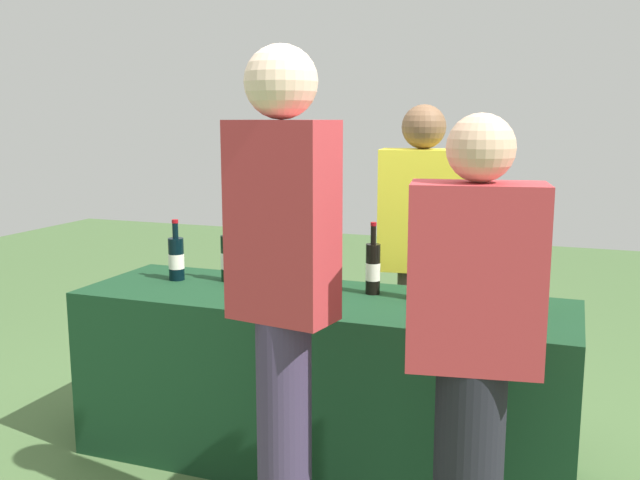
{
  "coord_description": "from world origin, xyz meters",
  "views": [
    {
      "loc": [
        1.02,
        -2.77,
        1.53
      ],
      "look_at": [
        0.0,
        0.0,
        1.01
      ],
      "focal_mm": 39.2,
      "sensor_mm": 36.0,
      "label": 1
    }
  ],
  "objects": [
    {
      "name": "server_pouring",
      "position": [
        0.32,
        0.59,
        0.86
      ],
      "size": [
        0.43,
        0.27,
        1.6
      ],
      "rotation": [
        0.0,
        0.0,
        3.27
      ],
      "color": "brown",
      "rests_on": "ground_plane"
    },
    {
      "name": "wine_bottle_2",
      "position": [
        -0.4,
        0.11,
        0.88
      ],
      "size": [
        0.07,
        0.07,
        0.31
      ],
      "color": "black",
      "rests_on": "tasting_table"
    },
    {
      "name": "wine_bottle_5",
      "position": [
        0.4,
        0.11,
        0.87
      ],
      "size": [
        0.08,
        0.08,
        0.31
      ],
      "color": "black",
      "rests_on": "tasting_table"
    },
    {
      "name": "tasting_table",
      "position": [
        0.0,
        0.0,
        0.38
      ],
      "size": [
        2.16,
        0.66,
        0.76
      ],
      "primitive_type": "cube",
      "color": "#14381E",
      "rests_on": "ground_plane"
    },
    {
      "name": "wine_glass_1",
      "position": [
        -0.06,
        -0.16,
        0.87
      ],
      "size": [
        0.07,
        0.07,
        0.14
      ],
      "color": "silver",
      "rests_on": "tasting_table"
    },
    {
      "name": "wine_glass_0",
      "position": [
        -0.21,
        -0.17,
        0.87
      ],
      "size": [
        0.08,
        0.08,
        0.15
      ],
      "color": "silver",
      "rests_on": "tasting_table"
    },
    {
      "name": "wine_bottle_1",
      "position": [
        -0.51,
        0.13,
        0.88
      ],
      "size": [
        0.07,
        0.07,
        0.33
      ],
      "color": "black",
      "rests_on": "tasting_table"
    },
    {
      "name": "wine_bottle_0",
      "position": [
        -0.76,
        0.06,
        0.87
      ],
      "size": [
        0.07,
        0.07,
        0.29
      ],
      "color": "black",
      "rests_on": "tasting_table"
    },
    {
      "name": "wine_glass_2",
      "position": [
        0.6,
        -0.11,
        0.86
      ],
      "size": [
        0.07,
        0.07,
        0.14
      ],
      "color": "silver",
      "rests_on": "tasting_table"
    },
    {
      "name": "wine_bottle_6",
      "position": [
        0.86,
        0.06,
        0.87
      ],
      "size": [
        0.08,
        0.08,
        0.3
      ],
      "color": "black",
      "rests_on": "tasting_table"
    },
    {
      "name": "ground_plane",
      "position": [
        0.0,
        0.0,
        0.0
      ],
      "size": [
        12.0,
        12.0,
        0.0
      ],
      "primitive_type": "plane",
      "color": "#476638"
    },
    {
      "name": "guest_0",
      "position": [
        0.13,
        -0.7,
        0.99
      ],
      "size": [
        0.37,
        0.25,
        1.76
      ],
      "rotation": [
        0.0,
        0.0,
        -0.17
      ],
      "color": "#3F3351",
      "rests_on": "ground_plane"
    },
    {
      "name": "wine_bottle_4",
      "position": [
        0.2,
        0.13,
        0.88
      ],
      "size": [
        0.06,
        0.06,
        0.32
      ],
      "color": "black",
      "rests_on": "tasting_table"
    },
    {
      "name": "wine_bottle_3",
      "position": [
        0.01,
        0.07,
        0.88
      ],
      "size": [
        0.08,
        0.08,
        0.32
      ],
      "color": "black",
      "rests_on": "tasting_table"
    },
    {
      "name": "guest_1",
      "position": [
        0.75,
        -0.65,
        0.83
      ],
      "size": [
        0.44,
        0.29,
        1.55
      ],
      "rotation": [
        0.0,
        0.0,
        0.16
      ],
      "color": "black",
      "rests_on": "ground_plane"
    }
  ]
}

